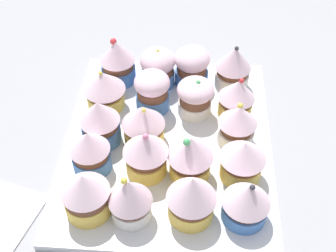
% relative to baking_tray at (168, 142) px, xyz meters
% --- Properties ---
extents(ground_plane, '(1.80, 1.80, 0.03)m').
position_rel_baking_tray_xyz_m(ground_plane, '(0.00, 0.00, -0.02)').
color(ground_plane, '#9E9EA3').
extents(baking_tray, '(0.31, 0.38, 0.01)m').
position_rel_baking_tray_xyz_m(baking_tray, '(0.00, 0.00, 0.00)').
color(baking_tray, silver).
rests_on(baking_tray, ground_plane).
extents(cupcake_0, '(0.06, 0.06, 0.08)m').
position_rel_baking_tray_xyz_m(cupcake_0, '(-0.10, -0.13, 0.05)').
color(cupcake_0, white).
rests_on(cupcake_0, baking_tray).
extents(cupcake_1, '(0.06, 0.06, 0.07)m').
position_rel_baking_tray_xyz_m(cupcake_1, '(-0.03, -0.14, 0.04)').
color(cupcake_1, '#477AC6').
rests_on(cupcake_1, baking_tray).
extents(cupcake_2, '(0.06, 0.06, 0.07)m').
position_rel_baking_tray_xyz_m(cupcake_2, '(0.03, -0.13, 0.04)').
color(cupcake_2, '#477AC6').
rests_on(cupcake_2, baking_tray).
extents(cupcake_3, '(0.06, 0.06, 0.08)m').
position_rel_baking_tray_xyz_m(cupcake_3, '(0.10, -0.14, 0.05)').
color(cupcake_3, '#477AC6').
rests_on(cupcake_3, baking_tray).
extents(cupcake_4, '(0.06, 0.06, 0.07)m').
position_rel_baking_tray_xyz_m(cupcake_4, '(-0.10, -0.06, 0.04)').
color(cupcake_4, '#EFC651').
rests_on(cupcake_4, baking_tray).
extents(cupcake_5, '(0.06, 0.06, 0.07)m').
position_rel_baking_tray_xyz_m(cupcake_5, '(-0.04, -0.06, 0.04)').
color(cupcake_5, white).
rests_on(cupcake_5, baking_tray).
extents(cupcake_6, '(0.06, 0.06, 0.07)m').
position_rel_baking_tray_xyz_m(cupcake_6, '(0.03, -0.07, 0.04)').
color(cupcake_6, '#477AC6').
rests_on(cupcake_6, baking_tray).
extents(cupcake_7, '(0.07, 0.07, 0.07)m').
position_rel_baking_tray_xyz_m(cupcake_7, '(0.11, -0.07, 0.04)').
color(cupcake_7, '#EFC651').
rests_on(cupcake_7, baking_tray).
extents(cupcake_8, '(0.06, 0.06, 0.07)m').
position_rel_baking_tray_xyz_m(cupcake_8, '(-0.10, -0.01, 0.04)').
color(cupcake_8, white).
rests_on(cupcake_8, baking_tray).
extents(cupcake_9, '(0.07, 0.07, 0.07)m').
position_rel_baking_tray_xyz_m(cupcake_9, '(0.04, 0.00, 0.04)').
color(cupcake_9, '#EFC651').
rests_on(cupcake_9, baking_tray).
extents(cupcake_10, '(0.06, 0.06, 0.08)m').
position_rel_baking_tray_xyz_m(cupcake_10, '(0.10, 0.01, 0.05)').
color(cupcake_10, '#477AC6').
rests_on(cupcake_10, baking_tray).
extents(cupcake_11, '(0.06, 0.06, 0.07)m').
position_rel_baking_tray_xyz_m(cupcake_11, '(-0.11, 0.06, 0.04)').
color(cupcake_11, '#EFC651').
rests_on(cupcake_11, baking_tray).
extents(cupcake_12, '(0.06, 0.06, 0.08)m').
position_rel_baking_tray_xyz_m(cupcake_12, '(-0.03, 0.06, 0.05)').
color(cupcake_12, '#EFC651').
rests_on(cupcake_12, baking_tray).
extents(cupcake_13, '(0.06, 0.06, 0.08)m').
position_rel_baking_tray_xyz_m(cupcake_13, '(0.03, 0.06, 0.05)').
color(cupcake_13, '#EFC651').
rests_on(cupcake_13, baking_tray).
extents(cupcake_14, '(0.06, 0.06, 0.07)m').
position_rel_baking_tray_xyz_m(cupcake_14, '(0.11, 0.06, 0.04)').
color(cupcake_14, '#477AC6').
rests_on(cupcake_14, baking_tray).
extents(cupcake_15, '(0.06, 0.06, 0.07)m').
position_rel_baking_tray_xyz_m(cupcake_15, '(-0.11, 0.13, 0.04)').
color(cupcake_15, '#477AC6').
rests_on(cupcake_15, baking_tray).
extents(cupcake_16, '(0.07, 0.07, 0.08)m').
position_rel_baking_tray_xyz_m(cupcake_16, '(-0.04, 0.13, 0.05)').
color(cupcake_16, '#EFC651').
rests_on(cupcake_16, baking_tray).
extents(cupcake_17, '(0.06, 0.06, 0.08)m').
position_rel_baking_tray_xyz_m(cupcake_17, '(0.04, 0.14, 0.04)').
color(cupcake_17, white).
rests_on(cupcake_17, baking_tray).
extents(cupcake_18, '(0.06, 0.06, 0.07)m').
position_rel_baking_tray_xyz_m(cupcake_18, '(0.10, 0.13, 0.04)').
color(cupcake_18, '#EFC651').
rests_on(cupcake_18, baking_tray).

